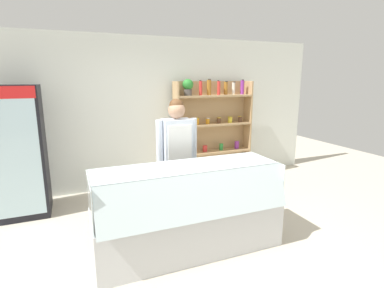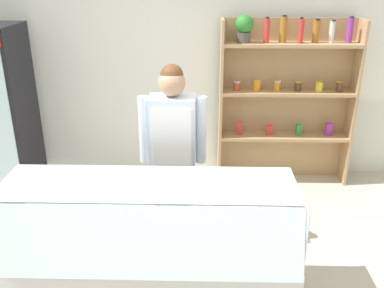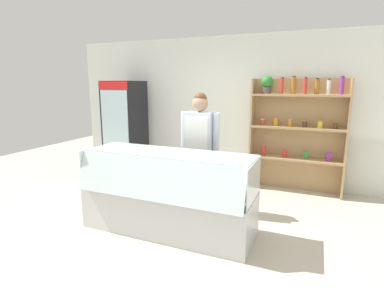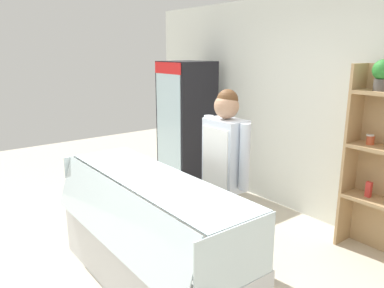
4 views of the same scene
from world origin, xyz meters
name	(u,v)px [view 4 (image 4 of 4)]	position (x,y,z in m)	size (l,w,h in m)	color
back_wall	(336,112)	(0.00, 2.31, 1.35)	(6.80, 0.10, 2.70)	silver
drinks_fridge	(186,125)	(-2.08, 1.73, 0.94)	(0.68, 0.67, 1.89)	black
deli_display_case	(150,253)	(-0.20, -0.07, 0.31)	(2.14, 0.79, 1.01)	silver
shop_clerk	(225,165)	(-0.06, 0.67, 1.02)	(0.58, 0.25, 1.71)	#2D2D38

